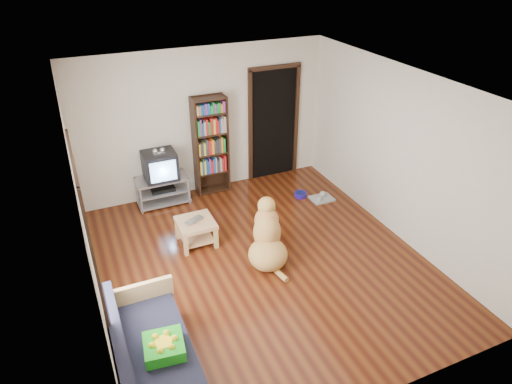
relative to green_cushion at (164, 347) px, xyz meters
name	(u,v)px	position (x,y,z in m)	size (l,w,h in m)	color
ground	(262,262)	(1.75, 1.41, -0.49)	(5.00, 5.00, 0.00)	#55260E
ceiling	(264,87)	(1.75, 1.41, 2.11)	(5.00, 5.00, 0.00)	white
wall_back	(204,122)	(1.75, 3.91, 0.81)	(4.50, 4.50, 0.00)	beige
wall_front	(380,308)	(1.75, -1.09, 0.81)	(4.50, 4.50, 0.00)	beige
wall_left	(84,222)	(-0.50, 1.41, 0.81)	(5.00, 5.00, 0.00)	beige
wall_right	(400,155)	(4.00, 1.41, 0.81)	(5.00, 5.00, 0.00)	beige
green_cushion	(164,347)	(0.00, 0.00, 0.00)	(0.40, 0.40, 0.13)	green
laptop	(196,221)	(1.03, 2.23, -0.08)	(0.31, 0.20, 0.02)	#BCBBC0
dog_bowl	(301,194)	(3.19, 2.88, -0.45)	(0.22, 0.22, 0.08)	navy
grey_rag	(322,199)	(3.49, 2.63, -0.47)	(0.40, 0.32, 0.03)	#A1A1A1
window	(87,230)	(-0.48, 0.91, 1.01)	(0.03, 1.46, 1.70)	white
doorway	(274,121)	(3.10, 3.89, 0.63)	(1.03, 0.05, 2.19)	black
tv_stand	(163,190)	(0.85, 3.66, -0.22)	(0.90, 0.45, 0.50)	#99999E
crt_tv	(160,165)	(0.85, 3.68, 0.26)	(0.55, 0.52, 0.58)	black
bookshelf	(210,141)	(1.80, 3.75, 0.51)	(0.60, 0.30, 1.80)	black
sofa	(154,364)	(-0.12, 0.03, -0.23)	(0.80, 1.80, 0.80)	tan
coffee_table	(196,228)	(1.03, 2.26, -0.21)	(0.55, 0.55, 0.40)	tan
dog	(267,239)	(1.87, 1.49, -0.15)	(0.75, 1.10, 0.91)	tan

